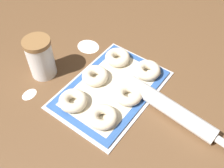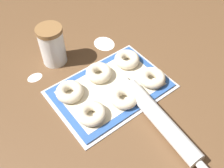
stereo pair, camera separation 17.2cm
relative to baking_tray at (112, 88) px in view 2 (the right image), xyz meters
The scene contains 14 objects.
ground_plane 0.02m from the baking_tray, 108.29° to the left, with size 2.80×2.80×0.00m, color brown.
baking_tray is the anchor object (origin of this frame).
baking_mat 0.01m from the baking_tray, 97.13° to the right, with size 0.41×0.27×0.00m.
bagel_front_left 0.15m from the baking_tray, 155.40° to the right, with size 0.10×0.10×0.04m.
bagel_front_center 0.08m from the baking_tray, 96.35° to the right, with size 0.10×0.10×0.04m.
bagel_front_right 0.16m from the baking_tray, 26.35° to the right, with size 0.10×0.10×0.04m.
bagel_back_left 0.16m from the baking_tray, 155.93° to the left, with size 0.10×0.10×0.04m.
bagel_back_center 0.08m from the baking_tray, 93.77° to the left, with size 0.10×0.10×0.04m.
bagel_back_right 0.15m from the baking_tray, 27.54° to the left, with size 0.10×0.10×0.04m.
flour_canister 0.29m from the baking_tray, 108.89° to the left, with size 0.10×0.10×0.16m.
rolling_pin 0.22m from the baking_tray, 81.66° to the right, with size 0.09×0.45×0.06m.
flour_patch_near 0.27m from the baking_tray, 59.44° to the left, with size 0.05×0.04×0.00m.
flour_patch_far 0.31m from the baking_tray, 131.40° to the left, with size 0.06×0.04×0.00m.
flour_patch_side 0.26m from the baking_tray, 59.81° to the left, with size 0.09×0.10×0.00m.
Camera 2 is at (-0.38, -0.51, 0.76)m, focal length 42.00 mm.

